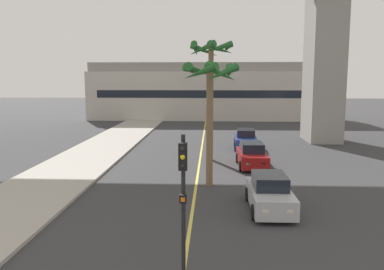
{
  "coord_description": "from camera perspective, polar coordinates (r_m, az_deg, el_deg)",
  "views": [
    {
      "loc": [
        0.83,
        -2.65,
        5.76
      ],
      "look_at": [
        0.0,
        14.0,
        3.38
      ],
      "focal_mm": 37.99,
      "sensor_mm": 36.0,
      "label": 1
    }
  ],
  "objects": [
    {
      "name": "traffic_light_median_near",
      "position": [
        11.4,
        -1.25,
        -7.35
      ],
      "size": [
        0.24,
        0.37,
        4.2
      ],
      "color": "black",
      "rests_on": "ground"
    },
    {
      "name": "car_queue_third",
      "position": [
        33.26,
        7.52,
        -0.65
      ],
      "size": [
        1.96,
        4.16,
        1.56
      ],
      "color": "navy",
      "rests_on": "ground"
    },
    {
      "name": "palm_tree_near_median",
      "position": [
        28.07,
        2.68,
        9.91
      ],
      "size": [
        3.24,
        3.34,
        8.25
      ],
      "color": "brown",
      "rests_on": "ground"
    },
    {
      "name": "palm_tree_mid_median",
      "position": [
        21.1,
        2.57,
        6.92
      ],
      "size": [
        3.03,
        3.12,
        6.59
      ],
      "color": "brown",
      "rests_on": "ground"
    },
    {
      "name": "car_queue_front",
      "position": [
        18.19,
        10.85,
        -8.1
      ],
      "size": [
        1.87,
        4.12,
        1.56
      ],
      "color": "#B7BABF",
      "rests_on": "ground"
    },
    {
      "name": "pier_building_backdrop",
      "position": [
        57.09,
        2.02,
        6.14
      ],
      "size": [
        31.92,
        8.04,
        7.68
      ],
      "color": "beige",
      "rests_on": "ground"
    },
    {
      "name": "sidewalk_left",
      "position": [
        21.4,
        -21.85,
        -7.86
      ],
      "size": [
        4.8,
        80.0,
        0.15
      ],
      "primitive_type": "cube",
      "color": "#ADA89E",
      "rests_on": "ground"
    },
    {
      "name": "lane_stripe_center",
      "position": [
        27.28,
        1.04,
        -4.05
      ],
      "size": [
        0.14,
        56.0,
        0.01
      ],
      "primitive_type": "cube",
      "color": "#DBCC4C",
      "rests_on": "ground"
    },
    {
      "name": "car_queue_second",
      "position": [
        26.55,
        8.41,
        -2.9
      ],
      "size": [
        1.91,
        4.14,
        1.56
      ],
      "color": "maroon",
      "rests_on": "ground"
    }
  ]
}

